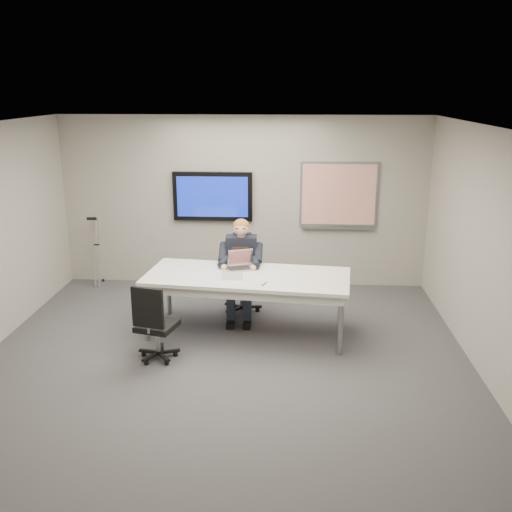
# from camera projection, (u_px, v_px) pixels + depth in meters

# --- Properties ---
(floor) EXTENTS (6.00, 6.00, 0.02)m
(floor) POSITION_uv_depth(u_px,v_px,m) (224.00, 364.00, 6.89)
(floor) COLOR #39393C
(floor) RESTS_ON ground
(ceiling) EXTENTS (6.00, 6.00, 0.02)m
(ceiling) POSITION_uv_depth(u_px,v_px,m) (220.00, 127.00, 6.09)
(ceiling) COLOR white
(ceiling) RESTS_ON wall_back
(wall_back) EXTENTS (6.00, 0.02, 2.80)m
(wall_back) POSITION_uv_depth(u_px,v_px,m) (243.00, 202.00, 9.36)
(wall_back) COLOR #9C988D
(wall_back) RESTS_ON ground
(wall_front) EXTENTS (6.00, 0.02, 2.80)m
(wall_front) POSITION_uv_depth(u_px,v_px,m) (167.00, 384.00, 3.62)
(wall_front) COLOR #9C988D
(wall_front) RESTS_ON ground
(wall_right) EXTENTS (0.02, 6.00, 2.80)m
(wall_right) POSITION_uv_depth(u_px,v_px,m) (491.00, 257.00, 6.32)
(wall_right) COLOR #9C988D
(wall_right) RESTS_ON ground
(conference_table) EXTENTS (2.79, 1.40, 0.83)m
(conference_table) POSITION_uv_depth(u_px,v_px,m) (247.00, 282.00, 7.57)
(conference_table) COLOR white
(conference_table) RESTS_ON ground
(tv_display) EXTENTS (1.30, 0.09, 0.80)m
(tv_display) POSITION_uv_depth(u_px,v_px,m) (213.00, 196.00, 9.31)
(tv_display) COLOR black
(tv_display) RESTS_ON wall_back
(whiteboard) EXTENTS (1.25, 0.08, 1.10)m
(whiteboard) POSITION_uv_depth(u_px,v_px,m) (339.00, 196.00, 9.21)
(whiteboard) COLOR gray
(whiteboard) RESTS_ON wall_back
(office_chair_far) EXTENTS (0.60, 0.60, 1.10)m
(office_chair_far) POSITION_uv_depth(u_px,v_px,m) (242.00, 289.00, 8.43)
(office_chair_far) COLOR black
(office_chair_far) RESTS_ON ground
(office_chair_near) EXTENTS (0.57, 0.57, 0.99)m
(office_chair_near) POSITION_uv_depth(u_px,v_px,m) (156.00, 337.00, 6.91)
(office_chair_near) COLOR black
(office_chair_near) RESTS_ON ground
(seated_person) EXTENTS (0.45, 0.78, 1.43)m
(seated_person) POSITION_uv_depth(u_px,v_px,m) (241.00, 280.00, 8.11)
(seated_person) COLOR #212837
(seated_person) RESTS_ON office_chair_far
(crutch) EXTENTS (0.28, 0.70, 1.29)m
(crutch) POSITION_uv_depth(u_px,v_px,m) (98.00, 249.00, 9.50)
(crutch) COLOR #A7A9AF
(crutch) RESTS_ON ground
(laptop) EXTENTS (0.40, 0.42, 0.24)m
(laptop) POSITION_uv_depth(u_px,v_px,m) (239.00, 264.00, 7.82)
(laptop) COLOR #AAAAAC
(laptop) RESTS_ON conference_table
(name_tent) EXTENTS (0.27, 0.08, 0.11)m
(name_tent) POSITION_uv_depth(u_px,v_px,m) (232.00, 275.00, 7.36)
(name_tent) COLOR white
(name_tent) RESTS_ON conference_table
(pen) EXTENTS (0.06, 0.14, 0.01)m
(pen) POSITION_uv_depth(u_px,v_px,m) (264.00, 284.00, 7.18)
(pen) COLOR black
(pen) RESTS_ON conference_table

